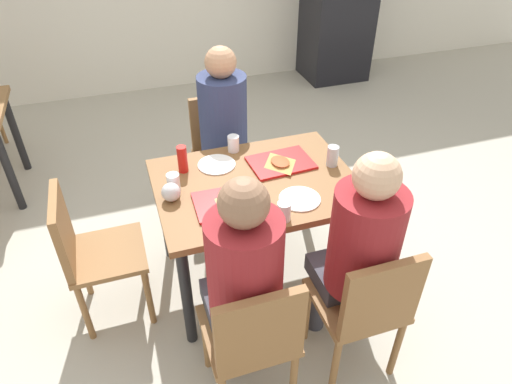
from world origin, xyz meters
name	(u,v)px	position (x,y,z in m)	size (l,w,h in m)	color
ground_plane	(256,275)	(0.00, 0.00, -0.01)	(10.00, 10.00, 0.02)	#B2AD9E
main_table	(256,196)	(0.00, 0.00, 0.64)	(1.11, 0.83, 0.73)	brown
chair_near_left	(253,337)	(-0.28, -0.80, 0.50)	(0.40, 0.40, 0.85)	olive
chair_near_right	(366,305)	(0.28, -0.80, 0.50)	(0.40, 0.40, 0.85)	olive
chair_far_side	(221,147)	(0.00, 0.80, 0.50)	(0.40, 0.40, 0.85)	olive
chair_left_end	(89,249)	(-0.94, 0.00, 0.50)	(0.40, 0.40, 0.85)	olive
person_in_red	(243,275)	(-0.28, -0.66, 0.75)	(0.32, 0.42, 1.26)	#383842
person_in_brown_jacket	(358,247)	(0.28, -0.66, 0.75)	(0.32, 0.42, 1.26)	#383842
person_far_side	(225,125)	(0.00, 0.66, 0.75)	(0.32, 0.42, 1.26)	#383842
tray_red_near	(229,202)	(-0.19, -0.15, 0.74)	(0.36, 0.26, 0.02)	red
tray_red_far	(281,163)	(0.19, 0.12, 0.74)	(0.36, 0.26, 0.02)	red
paper_plate_center	(217,165)	(-0.17, 0.23, 0.74)	(0.22, 0.22, 0.01)	white
paper_plate_near_edge	(300,199)	(0.17, -0.23, 0.74)	(0.22, 0.22, 0.01)	white
pizza_slice_a	(234,202)	(-0.17, -0.17, 0.76)	(0.24, 0.26, 0.02)	#DBAD60
pizza_slice_b	(280,162)	(0.18, 0.10, 0.76)	(0.16, 0.20, 0.02)	#C68C47
plastic_cup_a	(233,144)	(-0.03, 0.35, 0.78)	(0.07, 0.07, 0.10)	white
plastic_cup_b	(284,211)	(0.03, -0.35, 0.78)	(0.07, 0.07, 0.10)	white
plastic_cup_c	(173,182)	(-0.44, 0.06, 0.78)	(0.07, 0.07, 0.10)	white
soda_can	(333,156)	(0.47, 0.02, 0.80)	(0.07, 0.07, 0.12)	#B7BCC6
condiment_bottle	(182,159)	(-0.36, 0.23, 0.81)	(0.06, 0.06, 0.16)	red
foil_bundle	(171,192)	(-0.47, -0.02, 0.78)	(0.10, 0.10, 0.10)	silver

